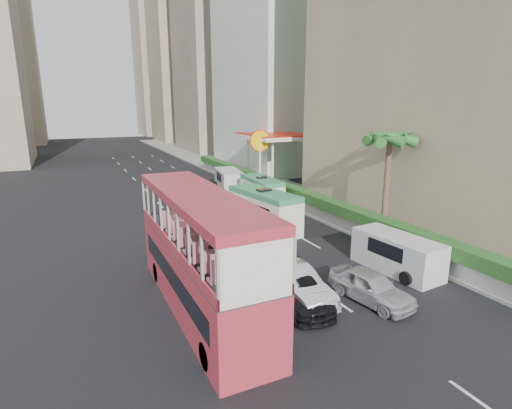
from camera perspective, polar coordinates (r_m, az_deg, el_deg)
ground_plane at (r=20.30m, az=8.89°, el=-10.86°), size 200.00×200.00×0.00m
double_decker_bus at (r=16.85m, az=-8.01°, el=-6.81°), size 2.50×11.00×5.06m
car_silver_lane_a at (r=18.54m, az=5.43°, el=-13.27°), size 1.81×4.73×1.54m
car_silver_lane_b at (r=18.98m, az=15.92°, el=-13.10°), size 2.23×4.30×1.40m
car_black at (r=18.16m, az=6.16°, el=-13.91°), size 2.72×4.88×1.34m
van_asset at (r=31.46m, az=-3.40°, el=-1.63°), size 2.87×4.86×1.27m
minibus_near at (r=27.80m, az=1.14°, el=-0.81°), size 2.96×6.40×2.73m
minibus_far at (r=34.22m, az=0.80°, el=1.77°), size 2.07×5.55×2.43m
panel_van_near at (r=22.23m, az=19.48°, el=-6.62°), size 2.29×4.89×1.90m
panel_van_far at (r=40.43m, az=-3.83°, el=3.42°), size 3.00×5.56×2.11m
sidewalk at (r=45.40m, az=0.50°, el=3.39°), size 6.00×120.00×0.18m
kerb_wall at (r=34.48m, az=4.37°, el=0.92°), size 0.30×44.00×1.00m
hedge at (r=34.30m, az=4.39°, el=2.30°), size 1.10×44.00×0.70m
palm_tree at (r=27.00m, az=18.11°, el=2.44°), size 0.36×0.36×6.40m
shell_station at (r=43.67m, az=2.86°, el=6.48°), size 6.50×8.00×5.50m
tower_mid at (r=80.19m, az=-4.56°, el=25.89°), size 16.00×16.00×50.00m
tower_far_a at (r=101.82m, az=-10.34°, el=21.46°), size 14.00×14.00×44.00m
tower_far_b at (r=122.77m, az=-13.21°, el=19.08°), size 14.00×14.00×40.00m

